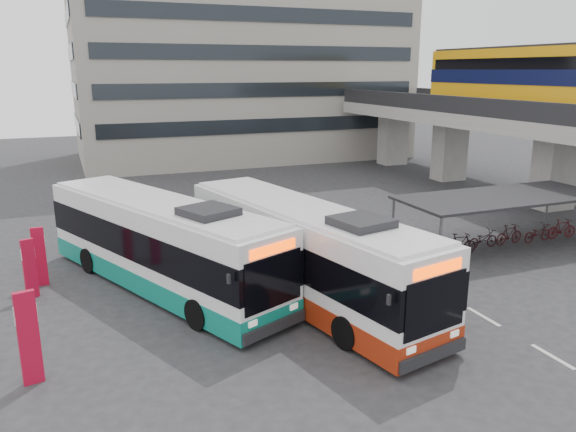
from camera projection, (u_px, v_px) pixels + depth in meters
name	position (u px, v px, depth m)	size (l,w,h in m)	color
ground	(376.00, 296.00, 21.12)	(120.00, 120.00, 0.00)	#28282B
viaduct	(530.00, 103.00, 35.06)	(8.00, 32.00, 9.68)	gray
bike_shelter	(500.00, 218.00, 26.51)	(10.00, 4.00, 2.54)	#595B60
office_block	(239.00, 23.00, 52.43)	(30.00, 15.00, 25.00)	gray
road_markings	(483.00, 317.00, 19.33)	(0.15, 7.60, 0.01)	beige
bus_main	(303.00, 252.00, 20.62)	(5.35, 12.97, 3.75)	white
bus_teal	(160.00, 244.00, 21.59)	(7.50, 12.70, 3.74)	white
pedestrian	(260.00, 262.00, 22.32)	(0.61, 0.40, 1.67)	black
sign_totem_south	(29.00, 337.00, 14.92)	(0.57, 0.28, 2.66)	#AA0A27
sign_totem_mid	(30.00, 268.00, 20.69)	(0.48, 0.29, 2.27)	#AA0A27
sign_totem_north	(40.00, 256.00, 21.87)	(0.51, 0.15, 2.37)	#AA0A27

